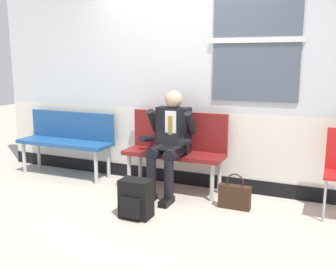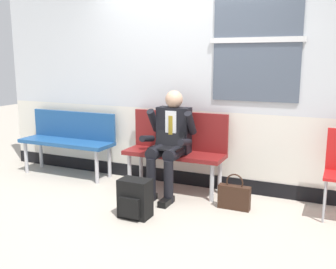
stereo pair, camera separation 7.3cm
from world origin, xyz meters
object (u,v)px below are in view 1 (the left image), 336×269
handbag (235,196)px  bench_empty (68,137)px  backpack (136,199)px  person_seated (170,140)px  bench_with_person (176,145)px

handbag → bench_empty: bearing=172.2°
bench_empty → handbag: bench_empty is taller
backpack → handbag: bearing=36.3°
bench_empty → handbag: 2.53m
person_seated → backpack: 0.91m
bench_with_person → backpack: bench_with_person is taller
person_seated → backpack: person_seated is taller
bench_empty → backpack: bench_empty is taller
backpack → handbag: backpack is taller
handbag → person_seated: bearing=170.4°
bench_empty → person_seated: bearing=-6.8°
bench_with_person → backpack: size_ratio=3.08×
bench_empty → person_seated: (1.64, -0.20, 0.13)m
bench_empty → handbag: size_ratio=3.46×
bench_with_person → handbag: 1.00m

